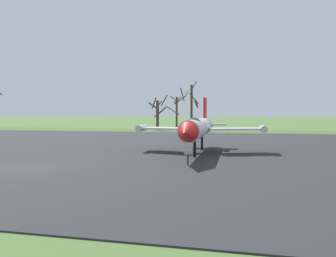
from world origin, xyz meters
TOP-DOWN VIEW (x-y plane):
  - ground_plane at (0.00, 0.00)m, footprint 600.00×600.00m
  - asphalt_apron at (0.00, 15.53)m, footprint 105.74×51.77m
  - grass_verge_strip at (0.00, 47.41)m, footprint 165.74×12.00m
  - jet_fighter_rear_center at (8.66, 9.81)m, footprint 10.64×15.05m
  - info_placard_rear_center at (9.15, 3.39)m, footprint 0.59×0.35m
  - bare_tree_left_of_center at (-5.52, 48.16)m, footprint 3.54×3.57m
  - bare_tree_center at (-2.01, 48.72)m, footprint 3.45×3.51m
  - bare_tree_right_of_center at (0.01, 52.72)m, footprint 2.60×2.59m

SIDE VIEW (x-z plane):
  - ground_plane at x=0.00m, z-range 0.00..0.00m
  - asphalt_apron at x=0.00m, z-range 0.00..0.05m
  - grass_verge_strip at x=0.00m, z-range 0.00..0.06m
  - info_placard_rear_center at x=9.15m, z-range 0.13..1.15m
  - jet_fighter_rear_center at x=8.66m, z-range -0.23..4.36m
  - bare_tree_left_of_center at x=-5.52m, z-range 0.04..6.58m
  - bare_tree_center at x=-2.01m, z-range -0.04..7.75m
  - bare_tree_right_of_center at x=0.01m, z-range -0.07..9.33m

